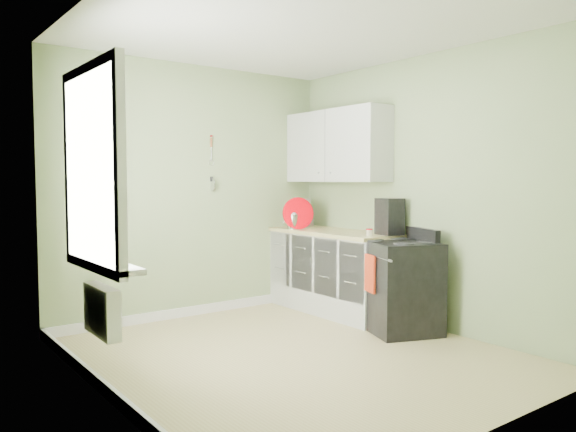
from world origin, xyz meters
TOP-DOWN VIEW (x-y plane):
  - floor at (0.00, 0.00)m, footprint 3.20×3.60m
  - ceiling at (0.00, 0.00)m, footprint 3.20×3.60m
  - wall_back at (0.00, 1.81)m, footprint 3.20×0.02m
  - wall_left at (-1.61, 0.00)m, footprint 0.02×3.60m
  - wall_right at (1.61, 0.00)m, footprint 0.02×3.60m
  - base_cabinets at (1.30, 1.00)m, footprint 0.60×1.60m
  - countertop at (1.29, 1.00)m, footprint 0.64×1.60m
  - upper_cabinets at (1.43, 1.10)m, footprint 0.35×1.40m
  - window at (-1.58, 0.30)m, footprint 0.06×1.14m
  - window_sill at (-1.51, 0.30)m, footprint 0.18×1.14m
  - radiator at (-1.54, 0.25)m, footprint 0.12×0.50m
  - wall_utensils at (0.20, 1.78)m, footprint 0.02×0.14m
  - stove at (1.28, 0.01)m, footprint 0.86×0.89m
  - stand_mixer at (1.40, 1.74)m, footprint 0.19×0.32m
  - kettle at (1.05, 1.42)m, footprint 0.21×0.12m
  - coffee_maker at (1.43, 0.30)m, footprint 0.25×0.27m
  - red_tray at (1.08, 1.37)m, footprint 0.36×0.18m
  - jar at (1.20, 0.35)m, footprint 0.07×0.07m
  - plant_a at (-1.50, 0.00)m, footprint 0.17×0.18m
  - plant_b at (-1.50, 0.16)m, footprint 0.20×0.20m
  - plant_c at (-1.50, 0.65)m, footprint 0.21×0.21m

SIDE VIEW (x-z plane):
  - floor at x=0.00m, z-range -0.02..0.00m
  - base_cabinets at x=1.30m, z-range 0.00..0.87m
  - stove at x=1.28m, z-range -0.05..0.94m
  - radiator at x=-1.54m, z-range 0.38..0.73m
  - window_sill at x=-1.51m, z-range 0.86..0.90m
  - countertop at x=1.29m, z-range 0.87..0.91m
  - jar at x=1.20m, z-range 0.91..0.98m
  - kettle at x=1.05m, z-range 0.91..1.12m
  - plant_b at x=-1.50m, z-range 0.90..1.18m
  - plant_a at x=-1.50m, z-range 0.90..1.18m
  - plant_c at x=-1.50m, z-range 0.90..1.19m
  - stand_mixer at x=1.40m, z-range 0.88..1.26m
  - coffee_maker at x=1.43m, z-range 0.90..1.27m
  - red_tray at x=1.08m, z-range 0.91..1.27m
  - wall_back at x=0.00m, z-range 0.00..2.70m
  - wall_left at x=-1.61m, z-range 0.00..2.70m
  - wall_right at x=1.61m, z-range 0.00..2.70m
  - window at x=-1.58m, z-range 0.83..2.27m
  - wall_utensils at x=0.20m, z-range 1.27..1.85m
  - upper_cabinets at x=1.43m, z-range 1.45..2.25m
  - ceiling at x=0.00m, z-range 2.70..2.72m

